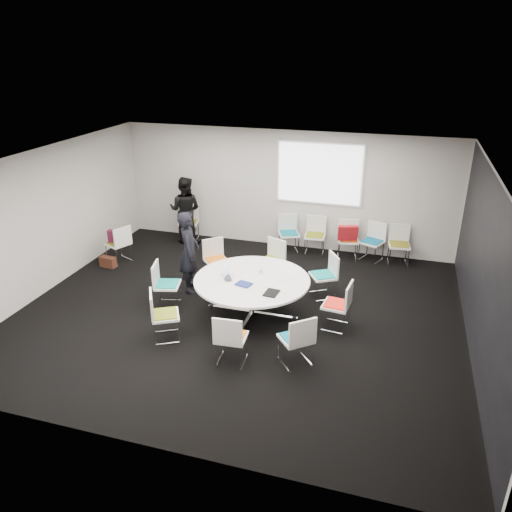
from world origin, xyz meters
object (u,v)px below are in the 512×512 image
(chair_back_b, at_px, (315,242))
(chair_back_e, at_px, (398,252))
(chair_ring_b, at_px, (323,284))
(cup, at_px, (260,271))
(chair_back_a, at_px, (289,240))
(person_main, at_px, (189,252))
(brown_bag, at_px, (108,262))
(chair_ring_f, at_px, (165,324))
(chair_ring_e, at_px, (167,293))
(chair_ring_a, at_px, (336,314))
(chair_spare_left, at_px, (119,251))
(person_back, at_px, (185,210))
(chair_ring_g, at_px, (231,347))
(chair_back_d, at_px, (371,249))
(conference_table, at_px, (252,289))
(maroon_bag, at_px, (117,236))
(laptop, at_px, (229,277))
(chair_ring_d, at_px, (217,268))
(chair_ring_c, at_px, (271,268))
(chair_person_back, at_px, (189,229))
(chair_ring_h, at_px, (296,348))
(chair_back_c, at_px, (348,247))

(chair_back_b, bearing_deg, chair_back_e, 175.78)
(chair_ring_b, xyz_separation_m, cup, (-1.05, -0.82, 0.50))
(chair_back_a, height_order, person_main, person_main)
(chair_back_e, bearing_deg, brown_bag, 10.87)
(person_main, bearing_deg, chair_ring_f, 171.66)
(chair_ring_b, xyz_separation_m, chair_ring_e, (-2.76, -1.23, 0.00))
(chair_ring_a, distance_m, chair_ring_e, 3.17)
(chair_spare_left, relative_size, person_back, 0.53)
(chair_ring_g, relative_size, chair_back_d, 1.00)
(conference_table, height_order, chair_ring_g, chair_ring_g)
(chair_ring_f, height_order, brown_bag, chair_ring_f)
(conference_table, xyz_separation_m, chair_back_d, (1.89, 3.17, -0.25))
(chair_back_e, relative_size, person_main, 0.53)
(conference_table, height_order, maroon_bag, maroon_bag)
(person_main, height_order, maroon_bag, person_main)
(laptop, bearing_deg, chair_ring_d, -2.10)
(chair_back_a, xyz_separation_m, chair_back_e, (2.53, 0.02, 0.00))
(chair_ring_c, relative_size, chair_person_back, 1.00)
(person_back, bearing_deg, person_main, 111.21)
(cup, bearing_deg, chair_ring_e, -166.48)
(person_back, bearing_deg, chair_back_e, 176.96)
(chair_ring_h, bearing_deg, chair_ring_g, 154.67)
(chair_ring_e, bearing_deg, chair_back_c, 123.60)
(chair_back_b, relative_size, chair_spare_left, 1.00)
(chair_ring_c, bearing_deg, person_main, 53.40)
(chair_spare_left, bearing_deg, chair_back_b, -43.72)
(chair_ring_b, bearing_deg, cup, 97.25)
(chair_back_c, bearing_deg, cup, 55.88)
(chair_ring_g, height_order, person_main, person_main)
(laptop, height_order, cup, cup)
(person_main, bearing_deg, chair_ring_g, -161.10)
(maroon_bag, bearing_deg, conference_table, -21.72)
(chair_ring_e, distance_m, laptop, 1.31)
(chair_ring_e, relative_size, chair_back_a, 1.00)
(chair_ring_d, bearing_deg, chair_ring_e, 27.28)
(chair_ring_h, height_order, chair_back_b, same)
(chair_ring_e, relative_size, laptop, 2.77)
(chair_back_a, height_order, person_back, person_back)
(chair_person_back, xyz_separation_m, cup, (2.72, -2.91, 0.50))
(chair_spare_left, xyz_separation_m, maroon_bag, (-0.01, 0.01, 0.34))
(chair_back_a, distance_m, laptop, 3.26)
(chair_ring_b, bearing_deg, chair_ring_h, 148.36)
(chair_ring_a, bearing_deg, chair_ring_d, 72.81)
(chair_ring_f, bearing_deg, brown_bag, -160.43)
(chair_ring_c, distance_m, person_main, 1.77)
(chair_back_c, relative_size, person_back, 0.53)
(chair_ring_b, xyz_separation_m, chair_back_a, (-1.17, 2.04, 0.00))
(person_back, bearing_deg, chair_back_c, 177.18)
(conference_table, relative_size, brown_bag, 5.79)
(chair_ring_d, xyz_separation_m, person_back, (-1.51, 1.85, 0.55))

